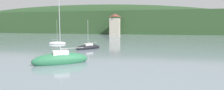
# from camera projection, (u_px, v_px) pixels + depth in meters

# --- Properties ---
(wooded_hillside) EXTENTS (352.00, 55.85, 31.12)m
(wooded_hillside) POSITION_uv_depth(u_px,v_px,m) (108.00, 25.00, 128.80)
(wooded_hillside) COLOR #2D4C28
(wooded_hillside) RESTS_ON ground_plane
(shore_building_west) EXTENTS (4.73, 4.87, 10.25)m
(shore_building_west) POSITION_uv_depth(u_px,v_px,m) (115.00, 25.00, 88.87)
(shore_building_west) COLOR #BCB29E
(shore_building_west) RESTS_ON ground_plane
(sailboat_mid_1) EXTENTS (6.51, 5.64, 8.80)m
(sailboat_mid_1) POSITION_uv_depth(u_px,v_px,m) (61.00, 60.00, 22.30)
(sailboat_mid_1) COLOR #2D754C
(sailboat_mid_1) RESTS_ON ground_plane
(sailboat_far_4) EXTENTS (4.31, 2.38, 6.19)m
(sailboat_far_4) POSITION_uv_depth(u_px,v_px,m) (57.00, 43.00, 45.42)
(sailboat_far_4) COLOR white
(sailboat_far_4) RESTS_ON ground_plane
(sailboat_mid_7) EXTENTS (4.73, 5.18, 6.02)m
(sailboat_mid_7) POSITION_uv_depth(u_px,v_px,m) (88.00, 47.00, 36.17)
(sailboat_mid_7) COLOR black
(sailboat_mid_7) RESTS_ON ground_plane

